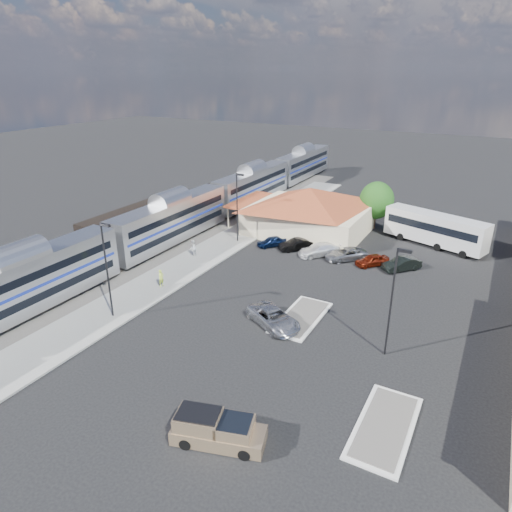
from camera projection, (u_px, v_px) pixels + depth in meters
The scene contains 23 objects.
ground at pixel (252, 317), 41.23m from camera, with size 280.00×280.00×0.00m, color black.
railbed at pixel (136, 248), 57.00m from camera, with size 16.00×100.00×0.12m, color #4C4944.
platform at pixel (185, 267), 51.38m from camera, with size 5.50×92.00×0.18m, color gray.
passenger_train at pixel (172, 222), 57.53m from camera, with size 3.00×104.00×5.55m.
freight_cars at pixel (126, 226), 59.00m from camera, with size 2.80×46.00×4.00m.
station_depot at pixel (309, 210), 61.53m from camera, with size 18.35×12.24×6.20m.
traffic_island_south at pixel (301, 317), 41.04m from camera, with size 3.30×7.50×0.21m.
traffic_island_north at pixel (385, 427), 28.50m from camera, with size 3.30×7.50×0.21m.
lamp_plat_s at pixel (107, 263), 39.16m from camera, with size 1.08×0.25×9.00m.
lamp_plat_n at pixel (238, 202), 57.01m from camera, with size 1.08×0.25×9.00m.
lamp_lot at pixel (394, 294), 33.84m from camera, with size 1.08×0.25×9.00m.
tree_depot at pixel (377, 200), 62.71m from camera, with size 4.71×4.71×6.63m.
pickup_truck at pixel (219, 430), 27.08m from camera, with size 5.93×3.49×1.93m.
suv at pixel (274, 318), 39.59m from camera, with size 2.60×5.64×1.57m, color #ADAFB6.
coach_bus at pixel (435, 228), 57.03m from camera, with size 12.94×6.74×4.08m.
person_a at pixel (161, 278), 46.40m from camera, with size 0.66×0.43×1.81m, color #C5E447.
person_b at pixel (193, 248), 54.08m from camera, with size 0.93×0.73×1.92m, color white.
parked_car_a at pixel (272, 242), 57.44m from camera, with size 1.50×3.74×1.27m, color #0B193B.
parked_car_b at pixel (296, 245), 56.24m from camera, with size 1.51×4.32×1.42m, color black.
parked_car_c at pixel (319, 250), 54.56m from camera, with size 2.12×5.22×1.51m, color white.
parked_car_d at pixel (346, 254), 53.41m from camera, with size 2.33×5.05×1.40m, color gray.
parked_car_e at pixel (372, 260), 51.76m from camera, with size 1.57×3.91×1.33m, color maroon.
parked_car_f at pixel (401, 264), 50.56m from camera, with size 1.56×4.46×1.47m, color black.
Camera 1 is at (17.60, -31.42, 20.83)m, focal length 32.00 mm.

